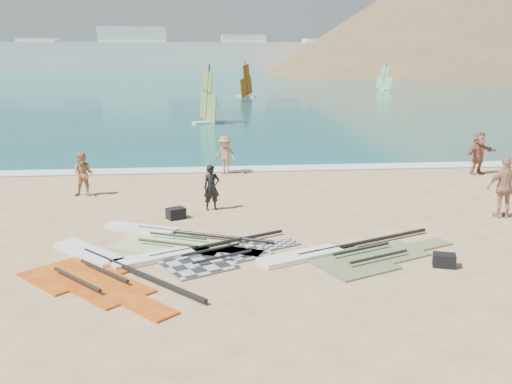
{
  "coord_description": "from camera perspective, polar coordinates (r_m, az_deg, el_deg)",
  "views": [
    {
      "loc": [
        -2.52,
        -12.36,
        5.0
      ],
      "look_at": [
        -0.91,
        4.0,
        1.0
      ],
      "focal_mm": 40.0,
      "sensor_mm": 36.0,
      "label": 1
    }
  ],
  "objects": [
    {
      "name": "beachgoer_left",
      "position": [
        21.3,
        -16.88,
        1.69
      ],
      "size": [
        0.82,
        0.66,
        1.59
      ],
      "primitive_type": "imported",
      "rotation": [
        0.0,
        0.0,
        -0.08
      ],
      "color": "#B27D52",
      "rests_on": "ground"
    },
    {
      "name": "windsurfer_centre",
      "position": [
        68.52,
        -0.99,
        10.53
      ],
      "size": [
        2.3,
        2.38,
        4.26
      ],
      "rotation": [
        0.0,
        0.0,
        -0.61
      ],
      "color": "white",
      "rests_on": "ground"
    },
    {
      "name": "windsurfer_right",
      "position": [
        83.53,
        12.7,
        10.69
      ],
      "size": [
        1.99,
        1.97,
        3.73
      ],
      "rotation": [
        0.0,
        0.0,
        0.9
      ],
      "color": "white",
      "rests_on": "ground"
    },
    {
      "name": "sea",
      "position": [
        144.47,
        -4.73,
        11.64
      ],
      "size": [
        300.0,
        240.0,
        0.06
      ],
      "primitive_type": "cube",
      "color": "#0D5C58",
      "rests_on": "ground"
    },
    {
      "name": "person_wetsuit",
      "position": [
        18.62,
        -4.47,
        0.44
      ],
      "size": [
        0.62,
        0.49,
        1.5
      ],
      "primitive_type": "imported",
      "rotation": [
        0.0,
        0.0,
        0.27
      ],
      "color": "black",
      "rests_on": "ground"
    },
    {
      "name": "beachgoer_right",
      "position": [
        25.97,
        21.37,
        3.67
      ],
      "size": [
        1.76,
        1.18,
        1.82
      ],
      "primitive_type": "imported",
      "rotation": [
        0.0,
        0.0,
        0.42
      ],
      "color": "#945944",
      "rests_on": "ground"
    },
    {
      "name": "windsurfer_left",
      "position": [
        42.26,
        -4.82,
        8.55
      ],
      "size": [
        2.44,
        2.67,
        4.32
      ],
      "rotation": [
        0.0,
        0.0,
        0.42
      ],
      "color": "white",
      "rests_on": "ground"
    },
    {
      "name": "surf_line",
      "position": [
        25.29,
        0.2,
        2.27
      ],
      "size": [
        300.0,
        1.2,
        0.04
      ],
      "primitive_type": "cube",
      "color": "white",
      "rests_on": "ground"
    },
    {
      "name": "rig_grey",
      "position": [
        14.48,
        -6.1,
        -6.4
      ],
      "size": [
        4.92,
        3.27,
        0.19
      ],
      "rotation": [
        0.0,
        0.0,
        0.47
      ],
      "color": "#252527",
      "rests_on": "ground"
    },
    {
      "name": "beachgoer_mid",
      "position": [
        24.25,
        -3.12,
        3.72
      ],
      "size": [
        1.22,
        1.07,
        1.64
      ],
      "primitive_type": "imported",
      "rotation": [
        0.0,
        0.0,
        -0.55
      ],
      "color": "#9E6E51",
      "rests_on": "ground"
    },
    {
      "name": "rig_green",
      "position": [
        16.02,
        -9.08,
        -4.5
      ],
      "size": [
        4.79,
        3.32,
        0.2
      ],
      "rotation": [
        0.0,
        0.0,
        -0.43
      ],
      "color": "#7AC61E",
      "rests_on": "ground"
    },
    {
      "name": "beachgoer_back",
      "position": [
        19.28,
        23.63,
        0.43
      ],
      "size": [
        1.14,
        0.49,
        1.93
      ],
      "primitive_type": "imported",
      "rotation": [
        0.0,
        0.0,
        3.12
      ],
      "color": "tan",
      "rests_on": "ground"
    },
    {
      "name": "gear_bag_far",
      "position": [
        14.54,
        18.3,
        -6.5
      ],
      "size": [
        0.62,
        0.52,
        0.32
      ],
      "primitive_type": "cube",
      "rotation": [
        0.0,
        0.0,
        -0.34
      ],
      "color": "black",
      "rests_on": "ground"
    },
    {
      "name": "gear_bag_near",
      "position": [
        17.88,
        -8.02,
        -2.13
      ],
      "size": [
        0.66,
        0.6,
        0.34
      ],
      "primitive_type": "cube",
      "rotation": [
        0.0,
        0.0,
        0.48
      ],
      "color": "black",
      "rests_on": "ground"
    },
    {
      "name": "rig_red",
      "position": [
        14.08,
        -15.71,
        -7.44
      ],
      "size": [
        4.4,
        5.13,
        0.2
      ],
      "rotation": [
        0.0,
        0.0,
        -0.84
      ],
      "color": "red",
      "rests_on": "ground"
    },
    {
      "name": "ground",
      "position": [
        13.57,
        5.53,
        -8.01
      ],
      "size": [
        300.0,
        300.0,
        0.0
      ],
      "primitive_type": "plane",
      "color": "tan",
      "rests_on": "ground"
    },
    {
      "name": "far_town",
      "position": [
        162.9,
        -10.57,
        13.26
      ],
      "size": [
        160.0,
        8.0,
        12.0
      ],
      "color": "white",
      "rests_on": "ground"
    },
    {
      "name": "rig_orange",
      "position": [
        14.65,
        8.97,
        -6.25
      ],
      "size": [
        5.41,
        3.41,
        0.2
      ],
      "rotation": [
        0.0,
        0.0,
        0.42
      ],
      "color": "orange",
      "rests_on": "ground"
    }
  ]
}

